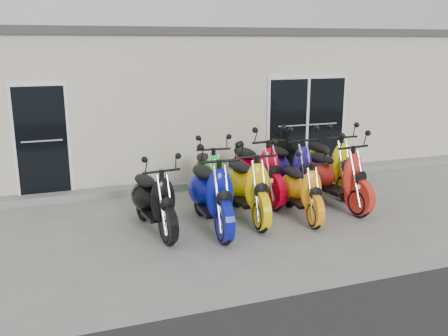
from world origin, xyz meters
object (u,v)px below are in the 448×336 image
(scooter_front_orange_a, at_px, (247,177))
(scooter_back_green, at_px, (209,168))
(scooter_back_blue, at_px, (288,160))
(scooter_back_yellow, at_px, (329,156))
(scooter_front_orange_b, at_px, (301,182))
(scooter_front_red, at_px, (335,167))
(scooter_back_red, at_px, (256,162))
(scooter_front_blue, at_px, (211,183))
(scooter_front_black, at_px, (153,191))

(scooter_front_orange_a, bearing_deg, scooter_back_green, 114.50)
(scooter_back_green, distance_m, scooter_back_blue, 1.67)
(scooter_back_blue, height_order, scooter_back_yellow, scooter_back_yellow)
(scooter_back_blue, bearing_deg, scooter_back_yellow, -6.61)
(scooter_front_orange_b, bearing_deg, scooter_back_blue, 79.23)
(scooter_front_red, height_order, scooter_back_red, scooter_back_red)
(scooter_back_red, relative_size, scooter_back_yellow, 1.02)
(scooter_front_blue, relative_size, scooter_back_blue, 1.04)
(scooter_front_orange_a, bearing_deg, scooter_back_blue, 40.67)
(scooter_back_red, bearing_deg, scooter_back_yellow, -4.44)
(scooter_back_blue, bearing_deg, scooter_front_orange_b, -112.49)
(scooter_back_red, xyz_separation_m, scooter_back_yellow, (1.66, 0.02, -0.02))
(scooter_front_orange_b, height_order, scooter_back_red, scooter_back_red)
(scooter_front_red, distance_m, scooter_back_green, 2.38)
(scooter_front_blue, distance_m, scooter_back_green, 1.32)
(scooter_front_blue, relative_size, scooter_front_orange_a, 1.03)
(scooter_front_blue, xyz_separation_m, scooter_back_blue, (2.05, 1.22, -0.03))
(scooter_front_red, bearing_deg, scooter_front_black, 174.79)
(scooter_back_blue, bearing_deg, scooter_front_black, -166.60)
(scooter_back_blue, bearing_deg, scooter_back_green, 172.51)
(scooter_front_blue, bearing_deg, scooter_back_green, 75.29)
(scooter_back_yellow, bearing_deg, scooter_front_orange_b, -134.12)
(scooter_front_black, relative_size, scooter_back_red, 0.89)
(scooter_front_black, height_order, scooter_back_blue, scooter_back_blue)
(scooter_back_yellow, bearing_deg, scooter_front_red, -112.36)
(scooter_back_yellow, bearing_deg, scooter_back_blue, -178.13)
(scooter_front_blue, distance_m, scooter_back_blue, 2.39)
(scooter_front_blue, distance_m, scooter_front_orange_b, 1.69)
(scooter_front_orange_a, xyz_separation_m, scooter_front_orange_b, (0.92, -0.26, -0.10))
(scooter_front_black, bearing_deg, scooter_back_red, 16.96)
(scooter_front_orange_a, distance_m, scooter_front_red, 1.81)
(scooter_front_black, xyz_separation_m, scooter_back_yellow, (3.91, 1.03, 0.07))
(scooter_back_green, bearing_deg, scooter_front_blue, -100.07)
(scooter_back_green, height_order, scooter_back_yellow, scooter_back_yellow)
(scooter_front_orange_b, height_order, scooter_front_red, scooter_front_red)
(scooter_back_green, bearing_deg, scooter_front_orange_a, -62.59)
(scooter_front_black, height_order, scooter_front_orange_a, scooter_front_orange_a)
(scooter_back_green, bearing_deg, scooter_front_black, -133.50)
(scooter_front_black, xyz_separation_m, scooter_front_red, (3.50, 0.15, 0.06))
(scooter_front_blue, xyz_separation_m, scooter_back_red, (1.32, 1.19, -0.00))
(scooter_front_blue, xyz_separation_m, scooter_back_yellow, (2.98, 1.21, -0.02))
(scooter_front_orange_a, height_order, scooter_back_yellow, scooter_back_yellow)
(scooter_back_red, bearing_deg, scooter_front_orange_a, -125.98)
(scooter_front_blue, bearing_deg, scooter_front_red, 9.33)
(scooter_back_green, relative_size, scooter_back_blue, 0.96)
(scooter_front_orange_b, distance_m, scooter_back_red, 1.26)
(scooter_back_green, xyz_separation_m, scooter_back_blue, (1.67, -0.05, 0.03))
(scooter_back_green, xyz_separation_m, scooter_back_red, (0.94, -0.08, 0.06))
(scooter_front_blue, bearing_deg, scooter_back_yellow, 24.14)
(scooter_front_orange_b, xyz_separation_m, scooter_back_red, (-0.37, 1.20, 0.13))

